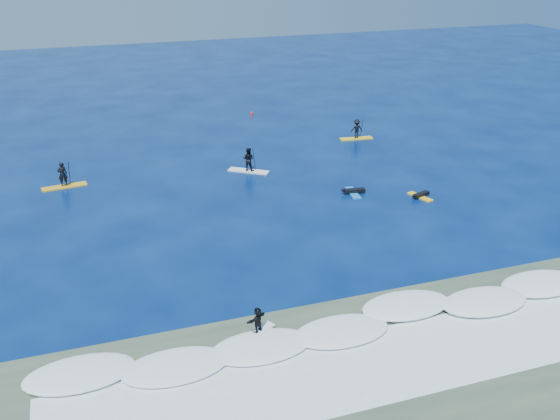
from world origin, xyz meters
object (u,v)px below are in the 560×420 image
object	(u,v)px
marker_buoy	(252,114)
wave_surfer	(258,322)
sup_paddler_right	(357,130)
prone_paddler_near	(420,195)
prone_paddler_far	(353,191)
sup_paddler_left	(63,178)
sup_paddler_center	(248,161)

from	to	relation	value
marker_buoy	wave_surfer	bearing A→B (deg)	-105.91
sup_paddler_right	marker_buoy	distance (m)	12.78
prone_paddler_near	prone_paddler_far	world-z (taller)	prone_paddler_far
sup_paddler_left	wave_surfer	bearing A→B (deg)	-76.98
sup_paddler_right	prone_paddler_far	distance (m)	13.44
sup_paddler_left	prone_paddler_far	xyz separation A→B (m)	(20.16, -8.16, -0.56)
sup_paddler_left	sup_paddler_right	distance (m)	26.35
prone_paddler_near	wave_surfer	xyz separation A→B (m)	(-16.12, -12.50, 0.65)
wave_surfer	prone_paddler_near	bearing A→B (deg)	7.65
sup_paddler_right	prone_paddler_far	xyz separation A→B (m)	(-5.90, -12.06, -0.68)
sup_paddler_right	wave_surfer	world-z (taller)	sup_paddler_right
prone_paddler_near	marker_buoy	bearing A→B (deg)	-5.49
sup_paddler_left	sup_paddler_right	bearing A→B (deg)	1.51
sup_paddler_left	sup_paddler_center	xyz separation A→B (m)	(14.14, -1.23, 0.15)
sup_paddler_center	sup_paddler_right	distance (m)	12.98
sup_paddler_center	wave_surfer	xyz separation A→B (m)	(-5.80, -21.67, -0.07)
sup_paddler_right	prone_paddler_far	size ratio (longest dim) A/B	1.34
prone_paddler_far	wave_surfer	world-z (taller)	wave_surfer
sup_paddler_left	marker_buoy	distance (m)	23.95
prone_paddler_near	wave_surfer	size ratio (longest dim) A/B	1.11
wave_surfer	marker_buoy	world-z (taller)	wave_surfer
sup_paddler_right	wave_surfer	bearing A→B (deg)	-117.56
prone_paddler_near	prone_paddler_far	bearing A→B (deg)	44.70
wave_surfer	marker_buoy	xyz separation A→B (m)	(10.68, 37.45, -0.53)
wave_surfer	marker_buoy	distance (m)	38.95
sup_paddler_left	wave_surfer	xyz separation A→B (m)	(8.35, -22.90, 0.07)
prone_paddler_far	prone_paddler_near	bearing A→B (deg)	-109.28
sup_paddler_center	wave_surfer	distance (m)	22.44
prone_paddler_far	wave_surfer	size ratio (longest dim) A/B	1.22
sup_paddler_left	prone_paddler_far	world-z (taller)	sup_paddler_left
sup_paddler_center	marker_buoy	xyz separation A→B (m)	(4.88, 15.78, -0.60)
prone_paddler_far	marker_buoy	world-z (taller)	marker_buoy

